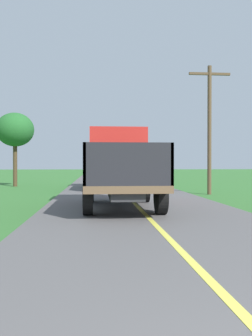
% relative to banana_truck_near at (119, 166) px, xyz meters
% --- Properties ---
extents(banana_truck_near, '(2.38, 5.82, 2.80)m').
position_rel_banana_truck_near_xyz_m(banana_truck_near, '(0.00, 0.00, 0.00)').
color(banana_truck_near, '#2D2D30').
rests_on(banana_truck_near, road_surface).
extents(banana_truck_far, '(2.38, 5.81, 2.80)m').
position_rel_banana_truck_near_xyz_m(banana_truck_far, '(0.05, 9.39, -0.00)').
color(banana_truck_far, '#2D2D30').
rests_on(banana_truck_far, road_surface).
extents(utility_pole_roadside, '(2.10, 0.20, 6.45)m').
position_rel_banana_truck_near_xyz_m(utility_pole_roadside, '(4.86, 4.91, 2.05)').
color(utility_pole_roadside, brown).
rests_on(utility_pole_roadside, ground).
extents(roadside_tree_near_left, '(2.55, 2.55, 5.02)m').
position_rel_banana_truck_near_xyz_m(roadside_tree_near_left, '(-6.33, 12.34, 2.36)').
color(roadside_tree_near_left, '#4C3823').
rests_on(roadside_tree_near_left, ground).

